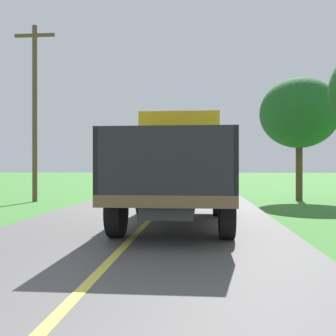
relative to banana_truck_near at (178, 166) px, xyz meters
name	(u,v)px	position (x,y,z in m)	size (l,w,h in m)	color
banana_truck_near	(178,166)	(0.00, 0.00, 0.00)	(2.38, 5.82, 2.80)	#2D2D30
utility_pole_roadside	(35,108)	(-6.24, 5.56, 2.42)	(1.69, 0.20, 7.26)	brown
roadside_tree_near_left	(299,113)	(4.77, 7.03, 2.26)	(3.31, 3.31, 5.23)	#4C3823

